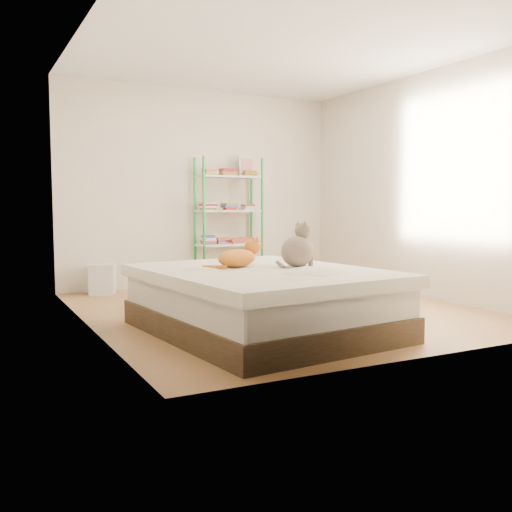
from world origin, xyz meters
TOP-DOWN VIEW (x-y plane):
  - room at (0.00, 0.00)m, footprint 3.81×4.21m
  - bed at (-0.65, -0.87)m, footprint 1.89×2.27m
  - orange_cat at (-0.76, -0.63)m, footprint 0.56×0.44m
  - grey_cat at (-0.29, -0.85)m, footprint 0.39×0.35m
  - shelf_unit at (0.31, 1.88)m, footprint 0.88×0.36m
  - cardboard_box at (0.68, 0.71)m, footprint 0.48×0.46m
  - white_bin at (-1.39, 1.85)m, footprint 0.40×0.38m

SIDE VIEW (x-z plane):
  - cardboard_box at x=0.68m, z-range -0.02..0.36m
  - white_bin at x=-1.39m, z-range 0.00..0.37m
  - bed at x=-0.65m, z-range 0.00..0.54m
  - orange_cat at x=-0.76m, z-range 0.54..0.73m
  - grey_cat at x=-0.29m, z-range 0.54..0.92m
  - shelf_unit at x=0.31m, z-range 0.00..1.74m
  - room at x=0.00m, z-range 0.00..2.61m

